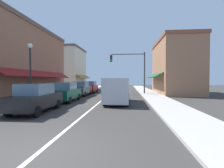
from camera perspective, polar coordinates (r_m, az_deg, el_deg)
The scene contains 14 objects.
ground_plane at distance 22.42m, azimuth -0.94°, elevation -3.57°, with size 80.00×80.00×0.00m, color #33302D.
sidewalk_left at distance 23.66m, azimuth -14.32°, elevation -3.21°, with size 2.60×56.00×0.12m, color #A39E99.
sidewalk_right at distance 22.49m, azimuth 13.16°, elevation -3.45°, with size 2.60×56.00×0.12m, color #A39E99.
lane_center_stripe at distance 22.42m, azimuth -0.94°, elevation -3.57°, with size 0.14×52.00×0.01m, color silver.
storefront_left_block at distance 19.98m, azimuth -30.26°, elevation 6.76°, with size 5.94×14.20×7.79m.
storefront_right_block at distance 25.17m, azimuth 20.95°, elevation 5.56°, with size 6.08×10.20×7.61m.
storefront_far_left at distance 34.44m, azimuth -15.17°, elevation 5.14°, with size 6.89×8.20×8.35m.
parked_car_nearest_left at distance 11.14m, azimuth -24.92°, elevation -4.46°, with size 1.81×4.11×1.77m.
parked_car_second_left at distance 15.49m, azimuth -15.80°, elevation -2.70°, with size 1.83×4.12×1.77m.
parked_car_third_left at distance 20.68m, azimuth -10.67°, elevation -1.60°, with size 1.81×4.12×1.77m.
parked_car_far_left at distance 24.87m, azimuth -7.60°, elevation -1.05°, with size 1.83×4.13×1.77m.
van_in_lane at distance 14.01m, azimuth 1.89°, elevation -1.99°, with size 2.05×5.20×2.12m.
traffic_signal_mast_arm at distance 22.90m, azimuth 7.17°, elevation 6.36°, with size 4.83×0.50×5.78m.
street_lamp_left_near at distance 13.98m, azimuth -26.56°, elevation 6.30°, with size 0.36×0.36×4.76m.
Camera 1 is at (2.45, -4.19, 2.03)m, focal length 26.25 mm.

